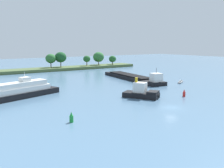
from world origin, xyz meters
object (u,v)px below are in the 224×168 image
(channel_buoy_green, at_px, (71,118))
(small_motorboat, at_px, (180,82))
(tugboat, at_px, (142,93))
(fishing_skiff, at_px, (139,88))
(channel_buoy_red, at_px, (184,93))
(white_riverboat, at_px, (15,92))
(cargo_barge, at_px, (133,77))

(channel_buoy_green, bearing_deg, small_motorboat, 20.69)
(tugboat, height_order, fishing_skiff, tugboat)
(channel_buoy_red, relative_size, channel_buoy_green, 1.00)
(white_riverboat, height_order, small_motorboat, white_riverboat)
(fishing_skiff, relative_size, white_riverboat, 0.21)
(cargo_barge, relative_size, channel_buoy_green, 19.17)
(fishing_skiff, height_order, channel_buoy_green, channel_buoy_green)
(fishing_skiff, xyz_separation_m, channel_buoy_red, (2.03, -15.70, 0.60))
(tugboat, distance_m, cargo_barge, 32.47)
(white_riverboat, distance_m, small_motorboat, 55.38)
(channel_buoy_green, bearing_deg, fishing_skiff, 30.63)
(fishing_skiff, distance_m, channel_buoy_red, 15.84)
(channel_buoy_red, bearing_deg, small_motorboat, 42.49)
(tugboat, xyz_separation_m, fishing_skiff, (8.02, 10.37, -1.10))
(fishing_skiff, relative_size, channel_buoy_red, 2.86)
(tugboat, relative_size, white_riverboat, 0.38)
(fishing_skiff, distance_m, cargo_barge, 19.39)
(fishing_skiff, bearing_deg, cargo_barge, 56.40)
(cargo_barge, distance_m, channel_buoy_green, 55.12)
(fishing_skiff, xyz_separation_m, channel_buoy_green, (-31.86, -18.86, 0.60))
(channel_buoy_red, height_order, channel_buoy_green, same)
(cargo_barge, bearing_deg, tugboat, -125.26)
(fishing_skiff, xyz_separation_m, small_motorboat, (19.93, 0.70, 0.02))
(small_motorboat, bearing_deg, channel_buoy_green, -159.31)
(tugboat, relative_size, fishing_skiff, 1.78)
(small_motorboat, relative_size, channel_buoy_green, 2.56)
(tugboat, xyz_separation_m, small_motorboat, (27.95, 11.07, -1.09))
(cargo_barge, bearing_deg, white_riverboat, -168.32)
(fishing_skiff, bearing_deg, small_motorboat, 2.00)
(tugboat, relative_size, channel_buoy_red, 5.10)
(tugboat, xyz_separation_m, white_riverboat, (-27.08, 17.04, 0.44))
(cargo_barge, height_order, channel_buoy_green, cargo_barge)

